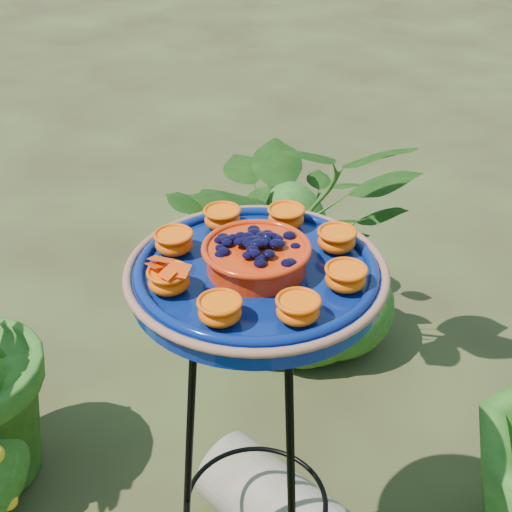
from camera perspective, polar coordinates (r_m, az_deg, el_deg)
name	(u,v)px	position (r m, az deg, el deg)	size (l,w,h in m)	color
tripod_stand	(256,427)	(1.43, 0.03, -13.56)	(0.37, 0.37, 0.84)	black
feeder_dish	(256,270)	(1.19, 0.03, -1.15)	(0.52, 0.52, 0.10)	navy
shrub_back_left	(290,233)	(2.23, 2.71, 1.81)	(0.73, 0.64, 0.81)	#1C4612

